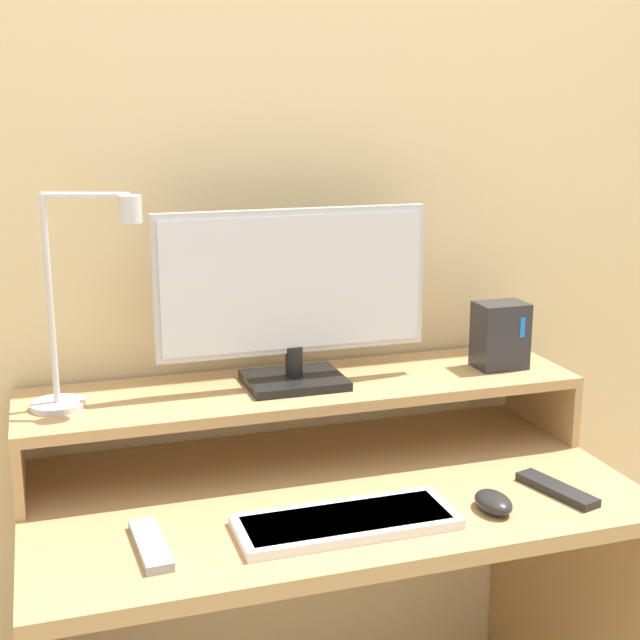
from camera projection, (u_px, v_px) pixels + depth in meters
name	position (u px, v px, depth m)	size (l,w,h in m)	color
wall_back	(278.00, 189.00, 1.93)	(6.00, 0.05, 2.50)	beige
desk	(329.00, 581.00, 1.78)	(1.16, 0.63, 0.71)	tan
monitor_shelf	(303.00, 394.00, 1.86)	(1.16, 0.29, 0.16)	tan
monitor	(293.00, 293.00, 1.80)	(0.56, 0.16, 0.36)	black
desk_lamp	(79.00, 314.00, 1.66)	(0.22, 0.12, 0.41)	silver
router_dock	(500.00, 335.00, 1.95)	(0.11, 0.08, 0.15)	#28282D
keyboard	(346.00, 521.00, 1.56)	(0.39, 0.15, 0.02)	white
mouse	(493.00, 502.00, 1.62)	(0.06, 0.09, 0.03)	black
remote_control	(151.00, 545.00, 1.49)	(0.06, 0.18, 0.02)	#99999E
remote_secondary	(557.00, 489.00, 1.70)	(0.09, 0.18, 0.02)	black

